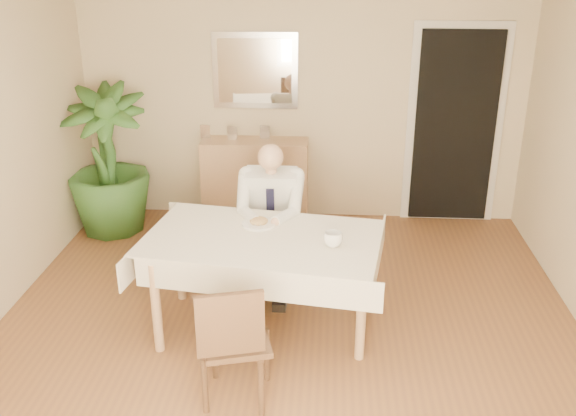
# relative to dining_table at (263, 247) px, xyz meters

# --- Properties ---
(room) EXTENTS (5.00, 5.02, 2.60)m
(room) POSITION_rel_dining_table_xyz_m (0.18, -0.26, 0.63)
(room) COLOR brown
(room) RESTS_ON ground
(doorway) EXTENTS (0.96, 0.07, 2.10)m
(doorway) POSITION_rel_dining_table_xyz_m (1.73, 2.20, 0.33)
(doorway) COLOR beige
(doorway) RESTS_ON ground
(mirror) EXTENTS (0.86, 0.04, 0.76)m
(mirror) POSITION_rel_dining_table_xyz_m (-0.29, 2.21, 0.88)
(mirror) COLOR silver
(mirror) RESTS_ON room
(dining_table) EXTENTS (1.86, 1.27, 0.75)m
(dining_table) POSITION_rel_dining_table_xyz_m (0.00, 0.00, 0.00)
(dining_table) COLOR tan
(dining_table) RESTS_ON ground
(chair_far) EXTENTS (0.47, 0.47, 0.93)m
(chair_far) POSITION_rel_dining_table_xyz_m (-0.00, 0.88, -0.14)
(chair_far) COLOR #402615
(chair_far) RESTS_ON ground
(chair_near) EXTENTS (0.50, 0.51, 0.87)m
(chair_near) POSITION_rel_dining_table_xyz_m (-0.09, -0.91, -0.18)
(chair_near) COLOR #402615
(chair_near) RESTS_ON ground
(seated_man) EXTENTS (0.48, 0.72, 1.24)m
(seated_man) POSITION_rel_dining_table_xyz_m (0.00, 0.59, 0.02)
(seated_man) COLOR white
(seated_man) RESTS_ON ground
(plate) EXTENTS (0.26, 0.26, 0.02)m
(plate) POSITION_rel_dining_table_xyz_m (-0.05, 0.22, 0.09)
(plate) COLOR white
(plate) RESTS_ON dining_table
(food) EXTENTS (0.14, 0.14, 0.06)m
(food) POSITION_rel_dining_table_xyz_m (-0.05, 0.22, 0.11)
(food) COLOR olive
(food) RESTS_ON dining_table
(knife) EXTENTS (0.01, 0.13, 0.01)m
(knife) POSITION_rel_dining_table_xyz_m (-0.01, 0.16, 0.11)
(knife) COLOR silver
(knife) RESTS_ON dining_table
(fork) EXTENTS (0.01, 0.13, 0.01)m
(fork) POSITION_rel_dining_table_xyz_m (-0.09, 0.16, 0.11)
(fork) COLOR silver
(fork) RESTS_ON dining_table
(coffee_mug) EXTENTS (0.14, 0.14, 0.10)m
(coffee_mug) POSITION_rel_dining_table_xyz_m (0.51, -0.11, 0.14)
(coffee_mug) COLOR white
(coffee_mug) RESTS_ON dining_table
(sideboard) EXTENTS (1.09, 0.37, 0.87)m
(sideboard) POSITION_rel_dining_table_xyz_m (-0.29, 2.06, -0.23)
(sideboard) COLOR tan
(sideboard) RESTS_ON ground
(photo_frame_left) EXTENTS (0.10, 0.02, 0.14)m
(photo_frame_left) POSITION_rel_dining_table_xyz_m (-0.81, 2.12, 0.27)
(photo_frame_left) COLOR silver
(photo_frame_left) RESTS_ON sideboard
(photo_frame_center) EXTENTS (0.10, 0.02, 0.14)m
(photo_frame_center) POSITION_rel_dining_table_xyz_m (-0.52, 2.08, 0.27)
(photo_frame_center) COLOR silver
(photo_frame_center) RESTS_ON sideboard
(photo_frame_right) EXTENTS (0.10, 0.02, 0.14)m
(photo_frame_right) POSITION_rel_dining_table_xyz_m (-0.20, 2.13, 0.27)
(photo_frame_right) COLOR silver
(photo_frame_right) RESTS_ON sideboard
(potted_palm) EXTENTS (0.93, 0.93, 1.49)m
(potted_palm) POSITION_rel_dining_table_xyz_m (-1.72, 1.69, 0.07)
(potted_palm) COLOR #2A531E
(potted_palm) RESTS_ON ground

